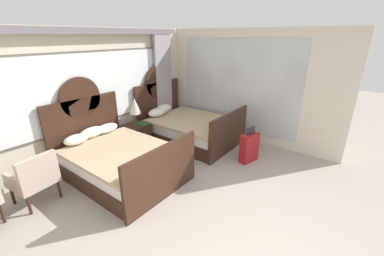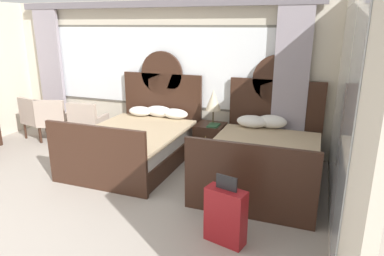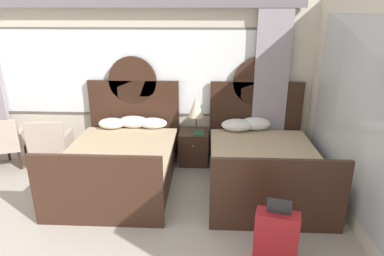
% 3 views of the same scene
% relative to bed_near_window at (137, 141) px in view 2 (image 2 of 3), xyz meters
% --- Properties ---
extents(wall_back_window, '(6.43, 0.22, 2.70)m').
position_rel_bed_near_window_xyz_m(wall_back_window, '(-0.13, 1.12, 1.06)').
color(wall_back_window, beige).
rests_on(wall_back_window, ground_plane).
extents(wall_right_mirror, '(0.08, 4.47, 2.70)m').
position_rel_bed_near_window_xyz_m(wall_right_mirror, '(3.12, -1.09, 1.00)').
color(wall_right_mirror, beige).
rests_on(wall_right_mirror, ground_plane).
extents(bed_near_window, '(1.60, 2.25, 1.79)m').
position_rel_bed_near_window_xyz_m(bed_near_window, '(0.00, 0.00, 0.00)').
color(bed_near_window, '#382116').
rests_on(bed_near_window, ground_plane).
extents(bed_near_mirror, '(1.60, 2.25, 1.79)m').
position_rel_bed_near_window_xyz_m(bed_near_mirror, '(2.14, -0.00, -0.00)').
color(bed_near_mirror, '#382116').
rests_on(bed_near_mirror, ground_plane).
extents(nightstand_between_beds, '(0.50, 0.52, 0.57)m').
position_rel_bed_near_window_xyz_m(nightstand_between_beds, '(1.07, 0.72, -0.07)').
color(nightstand_between_beds, '#382116').
rests_on(nightstand_between_beds, ground_plane).
extents(table_lamp_on_nightstand, '(0.27, 0.27, 0.62)m').
position_rel_bed_near_window_xyz_m(table_lamp_on_nightstand, '(1.11, 0.76, 0.65)').
color(table_lamp_on_nightstand, brown).
rests_on(table_lamp_on_nightstand, nightstand_between_beds).
extents(book_on_nightstand, '(0.18, 0.26, 0.03)m').
position_rel_bed_near_window_xyz_m(book_on_nightstand, '(1.17, 0.62, 0.23)').
color(book_on_nightstand, '#285133').
rests_on(book_on_nightstand, nightstand_between_beds).
extents(armchair_by_window_left, '(0.64, 0.64, 0.87)m').
position_rel_bed_near_window_xyz_m(armchair_by_window_left, '(-1.29, 0.37, 0.12)').
color(armchair_by_window_left, '#B29E8E').
rests_on(armchair_by_window_left, ground_plane).
extents(armchair_by_window_centre, '(0.73, 0.73, 0.87)m').
position_rel_bed_near_window_xyz_m(armchair_by_window_centre, '(-2.09, 0.38, 0.12)').
color(armchair_by_window_centre, '#B29E8E').
rests_on(armchair_by_window_centre, ground_plane).
extents(armchair_by_window_right, '(0.68, 0.68, 0.87)m').
position_rel_bed_near_window_xyz_m(armchair_by_window_right, '(-2.51, 0.37, 0.12)').
color(armchair_by_window_right, '#B29E8E').
rests_on(armchair_by_window_right, ground_plane).
extents(suitcase_on_floor, '(0.47, 0.29, 0.78)m').
position_rel_bed_near_window_xyz_m(suitcase_on_floor, '(2.03, -1.73, -0.04)').
color(suitcase_on_floor, maroon).
rests_on(suitcase_on_floor, ground_plane).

